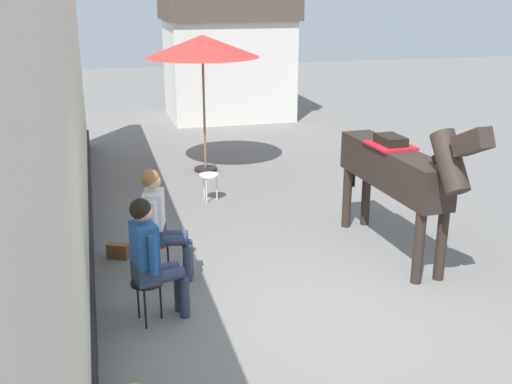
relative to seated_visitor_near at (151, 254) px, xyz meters
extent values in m
plane|color=slate|center=(1.75, 2.68, -0.78)|extent=(40.00, 40.00, 0.00)
cube|color=beige|center=(-0.80, 1.18, 0.92)|extent=(0.30, 14.00, 3.40)
cube|color=black|center=(-0.78, 1.18, -0.60)|extent=(0.34, 14.00, 0.36)
cube|color=silver|center=(3.15, 10.60, 0.52)|extent=(3.20, 2.40, 2.60)
cube|color=brown|center=(3.15, 10.60, 2.27)|extent=(3.40, 2.60, 0.90)
cylinder|color=black|center=(-0.06, -0.01, -0.31)|extent=(0.34, 0.34, 0.03)
cylinder|color=black|center=(0.07, 0.02, -0.55)|extent=(0.02, 0.02, 0.45)
cylinder|color=black|center=(-0.16, 0.09, -0.55)|extent=(0.02, 0.02, 0.45)
cylinder|color=black|center=(-0.10, -0.15, -0.55)|extent=(0.02, 0.02, 0.45)
cube|color=#2D3851|center=(-0.06, -0.01, -0.20)|extent=(0.30, 0.37, 0.20)
cube|color=#1E4C8C|center=(-0.06, -0.01, 0.12)|extent=(0.29, 0.38, 0.44)
sphere|color=tan|center=(-0.06, -0.01, 0.47)|extent=(0.20, 0.20, 0.20)
sphere|color=black|center=(-0.08, -0.02, 0.50)|extent=(0.22, 0.22, 0.22)
cylinder|color=#2D3851|center=(0.10, 0.11, -0.25)|extent=(0.40, 0.21, 0.13)
cylinder|color=#2D3851|center=(0.29, 0.15, -0.55)|extent=(0.11, 0.11, 0.46)
cylinder|color=#2D3851|center=(0.14, -0.05, -0.25)|extent=(0.40, 0.21, 0.13)
cylinder|color=#2D3851|center=(0.33, -0.01, -0.55)|extent=(0.11, 0.11, 0.46)
cylinder|color=#1E4C8C|center=(-0.09, 0.19, 0.07)|extent=(0.09, 0.09, 0.42)
cylinder|color=#1E4C8C|center=(0.00, -0.20, 0.07)|extent=(0.09, 0.09, 0.42)
cylinder|color=red|center=(0.14, 1.00, -0.31)|extent=(0.34, 0.34, 0.03)
cylinder|color=black|center=(0.27, 0.97, -0.55)|extent=(0.02, 0.02, 0.45)
cylinder|color=black|center=(0.10, 1.14, -0.55)|extent=(0.02, 0.02, 0.45)
cylinder|color=black|center=(0.04, 0.90, -0.55)|extent=(0.02, 0.02, 0.45)
cube|color=#2D3851|center=(0.14, 1.00, -0.20)|extent=(0.31, 0.37, 0.20)
cube|color=silver|center=(0.14, 1.00, 0.12)|extent=(0.29, 0.38, 0.44)
sphere|color=tan|center=(0.14, 1.00, 0.47)|extent=(0.20, 0.20, 0.20)
sphere|color=olive|center=(0.12, 1.01, 0.50)|extent=(0.22, 0.22, 0.22)
cylinder|color=#2D3851|center=(0.34, 1.04, -0.25)|extent=(0.40, 0.21, 0.13)
cylinder|color=#2D3851|center=(0.53, 1.00, -0.55)|extent=(0.11, 0.11, 0.46)
cylinder|color=#2D3851|center=(0.30, 0.88, -0.25)|extent=(0.40, 0.21, 0.13)
cylinder|color=#2D3851|center=(0.49, 0.84, -0.55)|extent=(0.11, 0.11, 0.46)
cylinder|color=silver|center=(0.20, 1.19, 0.07)|extent=(0.09, 0.09, 0.42)
cylinder|color=silver|center=(0.11, 0.80, 0.07)|extent=(0.09, 0.09, 0.42)
cube|color=#2D231E|center=(3.25, 1.08, 0.38)|extent=(0.55, 2.22, 0.52)
cylinder|color=#2D231E|center=(3.45, 0.11, -0.33)|extent=(0.13, 0.13, 0.90)
cylinder|color=#2D231E|center=(3.14, 0.09, -0.33)|extent=(0.13, 0.13, 0.90)
cylinder|color=#2D231E|center=(3.36, 2.04, -0.33)|extent=(0.13, 0.13, 0.90)
cylinder|color=#2D231E|center=(3.05, 2.03, -0.33)|extent=(0.13, 0.13, 0.90)
cylinder|color=#2D231E|center=(3.31, -0.12, 0.77)|extent=(0.31, 0.64, 0.73)
cube|color=#2D231E|center=(3.32, -0.46, 1.08)|extent=(0.21, 0.54, 0.40)
cube|color=black|center=(3.30, -0.10, 0.91)|extent=(0.07, 0.63, 0.48)
cylinder|color=black|center=(3.19, 2.22, 0.11)|extent=(0.10, 0.10, 0.65)
cube|color=red|center=(3.24, 1.18, 0.66)|extent=(0.53, 0.62, 0.03)
cube|color=black|center=(3.24, 1.18, 0.73)|extent=(0.30, 0.45, 0.12)
cylinder|color=black|center=(1.56, 5.49, -0.75)|extent=(0.44, 0.44, 0.06)
cylinder|color=olive|center=(1.56, 5.49, 0.32)|extent=(0.04, 0.04, 2.20)
cone|color=red|center=(1.56, 5.49, 1.60)|extent=(2.10, 2.10, 0.40)
cylinder|color=white|center=(1.30, 3.71, -0.33)|extent=(0.32, 0.32, 0.03)
cylinder|color=silver|center=(1.43, 3.71, -0.56)|extent=(0.02, 0.02, 0.43)
cylinder|color=silver|center=(1.23, 3.82, -0.56)|extent=(0.02, 0.02, 0.43)
cylinder|color=silver|center=(1.23, 3.60, -0.56)|extent=(0.02, 0.02, 0.43)
cube|color=brown|center=(-0.30, 1.73, -0.68)|extent=(0.30, 0.23, 0.20)
camera|label=1|loc=(-0.45, -5.89, 2.59)|focal=43.11mm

